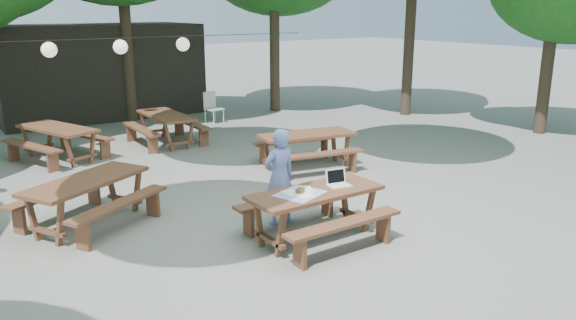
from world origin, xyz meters
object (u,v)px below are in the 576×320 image
(main_picnic_table, at_px, (315,214))
(plastic_chair, at_px, (214,114))
(picnic_table_nw, at_px, (88,201))
(woman, at_px, (279,177))

(main_picnic_table, xyz_separation_m, plastic_chair, (2.81, 8.58, -0.13))
(main_picnic_table, relative_size, picnic_table_nw, 0.83)
(woman, bearing_deg, main_picnic_table, 93.56)
(main_picnic_table, xyz_separation_m, woman, (-0.08, 0.83, 0.38))
(main_picnic_table, bearing_deg, woman, 95.29)
(picnic_table_nw, bearing_deg, main_picnic_table, -72.13)
(main_picnic_table, xyz_separation_m, picnic_table_nw, (-2.58, 2.46, 0.00))
(main_picnic_table, height_order, plastic_chair, plastic_chair)
(woman, distance_m, plastic_chair, 8.29)
(picnic_table_nw, relative_size, woman, 1.59)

